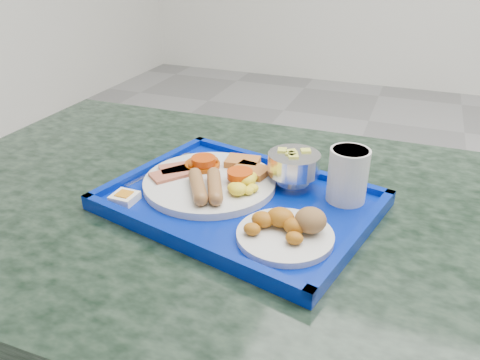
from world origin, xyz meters
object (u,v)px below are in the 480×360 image
Objects in this scene: bread_plate at (288,229)px; table at (223,283)px; tray at (240,202)px; fruit_bowl at (294,164)px; main_plate at (214,180)px; juice_cup at (348,174)px.

table is at bearing 148.70° from bread_plate.
fruit_bowl is (0.08, 0.09, 0.05)m from tray.
tray is 5.35× the size of fruit_bowl.
table is 0.22m from tray.
main_plate is (-0.07, 0.03, 0.02)m from tray.
table is at bearing -40.77° from main_plate.
juice_cup reaches higher than fruit_bowl.
juice_cup is at bearing 21.05° from tray.
tray is 0.20m from juice_cup.
juice_cup reaches higher than bread_plate.
tray reaches higher than table.
tray is at bearing -130.15° from fruit_bowl.
main_plate is at bearing 147.33° from bread_plate.
tray is 0.15m from bread_plate.
juice_cup is at bearing -10.59° from fruit_bowl.
fruit_bowl reaches higher than table.
juice_cup is (0.22, 0.06, 0.27)m from table.
juice_cup is (0.11, -0.02, 0.01)m from fruit_bowl.
table is at bearing 166.46° from tray.
juice_cup is (0.25, 0.04, 0.04)m from main_plate.
main_plate is 1.64× the size of bread_plate.
main_plate is 2.57× the size of fruit_bowl.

